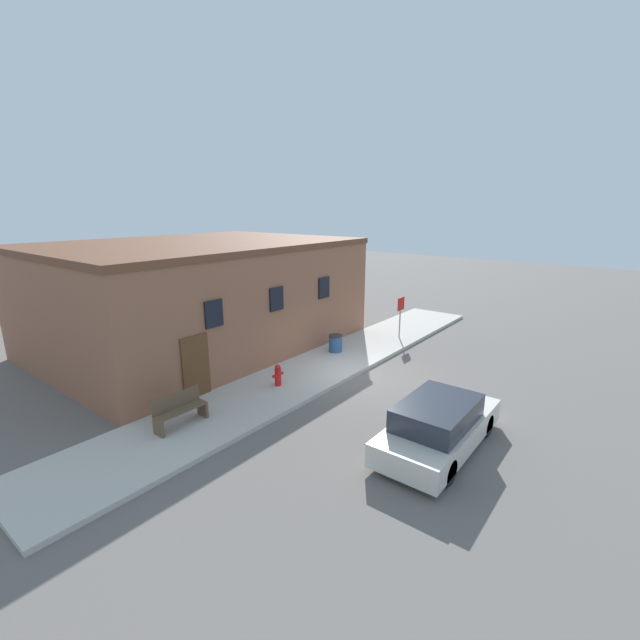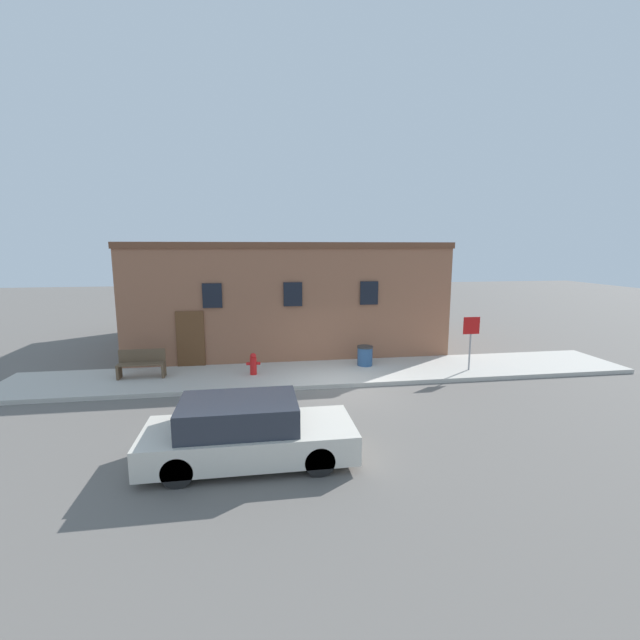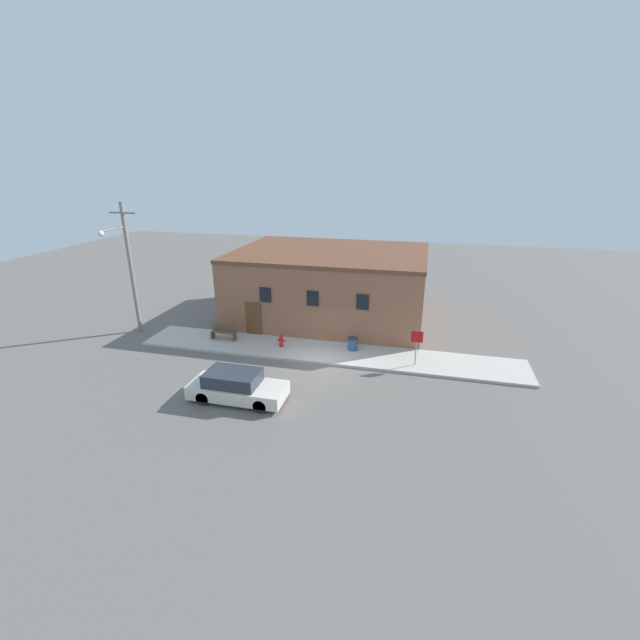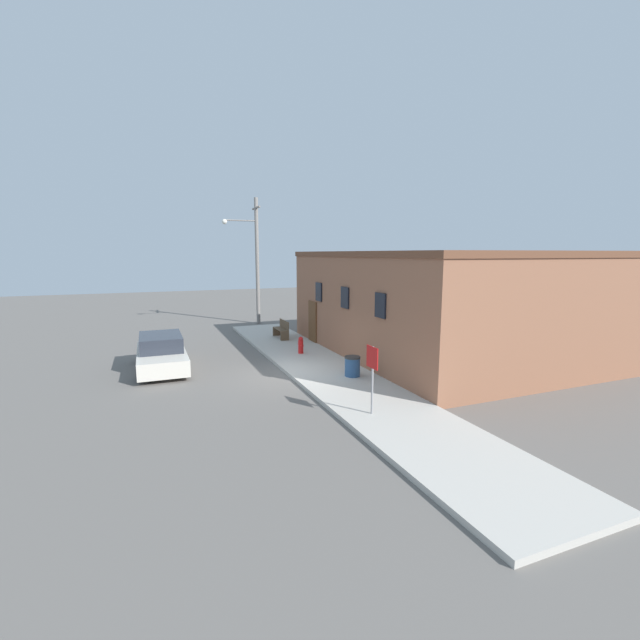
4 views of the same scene
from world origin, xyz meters
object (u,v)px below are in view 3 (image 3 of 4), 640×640
at_px(trash_bin, 353,344).
at_px(parked_car, 237,386).
at_px(stop_sign, 417,342).
at_px(fire_hydrant, 281,340).
at_px(bench, 224,332).
at_px(utility_pole, 129,265).

height_order(trash_bin, parked_car, parked_car).
bearing_deg(stop_sign, fire_hydrant, 175.34).
distance_m(trash_bin, parked_car, 7.68).
bearing_deg(fire_hydrant, bench, 176.04).
xyz_separation_m(trash_bin, utility_pole, (-13.84, -0.19, 3.87)).
bearing_deg(trash_bin, fire_hydrant, -172.51).
distance_m(stop_sign, utility_pole, 17.64).
bearing_deg(utility_pole, bench, -0.88).
distance_m(stop_sign, parked_car, 9.42).
relative_size(bench, utility_pole, 0.19).
distance_m(utility_pole, parked_car, 12.02).
height_order(fire_hydrant, utility_pole, utility_pole).
xyz_separation_m(stop_sign, parked_car, (-7.79, -5.24, -0.83)).
relative_size(fire_hydrant, trash_bin, 1.03).
height_order(bench, trash_bin, bench).
bearing_deg(parked_car, utility_pole, 147.06).
relative_size(fire_hydrant, bench, 0.50).
bearing_deg(parked_car, stop_sign, 33.94).
bearing_deg(utility_pole, trash_bin, 0.78).
bearing_deg(bench, parked_car, -59.65).
bearing_deg(bench, stop_sign, -4.43).
xyz_separation_m(stop_sign, utility_pole, (-17.38, 0.97, 2.91)).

